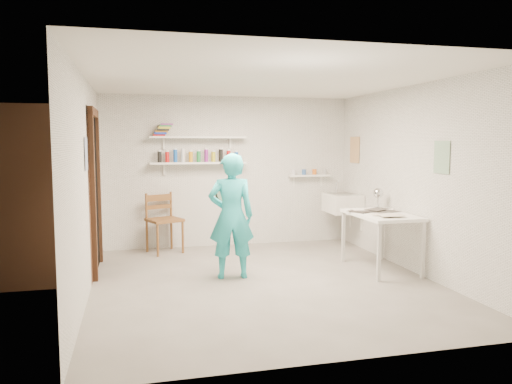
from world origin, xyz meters
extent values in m
cube|color=slate|center=(0.00, 0.00, -0.01)|extent=(4.00, 4.50, 0.02)
cube|color=silver|center=(0.00, 0.00, 2.41)|extent=(4.00, 4.50, 0.02)
cube|color=silver|center=(0.00, 2.26, 1.20)|extent=(4.00, 0.02, 2.40)
cube|color=silver|center=(0.00, -2.26, 1.20)|extent=(4.00, 0.02, 2.40)
cube|color=silver|center=(-2.01, 0.00, 1.20)|extent=(0.02, 4.50, 2.40)
cube|color=silver|center=(2.01, 0.00, 1.20)|extent=(0.02, 4.50, 2.40)
cube|color=black|center=(-1.99, 1.05, 1.00)|extent=(0.02, 0.90, 2.00)
cube|color=brown|center=(-2.70, 1.05, 1.05)|extent=(1.40, 1.50, 2.10)
cube|color=brown|center=(-1.97, 1.05, 2.05)|extent=(0.06, 1.05, 0.10)
cube|color=brown|center=(-1.97, 0.55, 1.00)|extent=(0.06, 0.10, 2.00)
cube|color=brown|center=(-1.97, 1.55, 1.00)|extent=(0.06, 0.10, 2.00)
cube|color=white|center=(-0.50, 2.13, 1.35)|extent=(1.50, 0.22, 0.03)
cube|color=white|center=(-0.50, 2.13, 1.75)|extent=(1.50, 0.22, 0.03)
cube|color=white|center=(1.35, 2.17, 1.12)|extent=(0.70, 0.14, 0.03)
cube|color=#334C7F|center=(-1.99, 0.05, 1.55)|extent=(0.01, 0.28, 0.36)
cube|color=#995933|center=(1.99, 1.80, 1.55)|extent=(0.01, 0.34, 0.42)
cube|color=#3F724C|center=(1.99, -0.55, 1.50)|extent=(0.01, 0.30, 0.38)
cube|color=white|center=(1.75, 1.70, 0.70)|extent=(0.48, 0.60, 0.30)
imported|color=#27BAC3|center=(-0.34, 0.30, 0.77)|extent=(0.60, 0.42, 1.54)
cylinder|color=#CBAF8A|center=(-0.36, 0.52, 1.03)|extent=(0.28, 0.06, 0.28)
cube|color=brown|center=(-1.05, 1.91, 0.50)|extent=(0.60, 0.59, 1.00)
cube|color=white|center=(1.64, 0.21, 0.37)|extent=(0.67, 1.12, 0.75)
sphere|color=silver|center=(1.83, 0.66, 0.97)|extent=(0.14, 0.14, 0.14)
cylinder|color=black|center=(-1.14, 2.13, 1.45)|extent=(0.06, 0.06, 0.17)
cylinder|color=red|center=(-1.01, 2.13, 1.45)|extent=(0.06, 0.06, 0.17)
cylinder|color=blue|center=(-0.88, 2.13, 1.45)|extent=(0.06, 0.06, 0.17)
cylinder|color=white|center=(-0.75, 2.13, 1.45)|extent=(0.06, 0.06, 0.17)
cylinder|color=orange|center=(-0.63, 2.13, 1.45)|extent=(0.06, 0.06, 0.17)
cylinder|color=#268C3F|center=(-0.50, 2.13, 1.45)|extent=(0.06, 0.06, 0.17)
cylinder|color=#8C268C|center=(-0.37, 2.13, 1.45)|extent=(0.06, 0.06, 0.17)
cylinder|color=gold|center=(-0.25, 2.13, 1.45)|extent=(0.06, 0.06, 0.17)
cylinder|color=black|center=(-0.12, 2.13, 1.45)|extent=(0.06, 0.06, 0.17)
cylinder|color=red|center=(0.01, 2.13, 1.45)|extent=(0.06, 0.06, 0.17)
cylinder|color=blue|center=(0.14, 2.13, 1.45)|extent=(0.06, 0.06, 0.17)
cube|color=red|center=(-1.10, 2.13, 1.78)|extent=(0.18, 0.14, 0.03)
cube|color=#1933A5|center=(-1.08, 2.13, 1.81)|extent=(0.18, 0.14, 0.03)
cube|color=orange|center=(-1.06, 2.13, 1.83)|extent=(0.18, 0.14, 0.03)
cube|color=black|center=(-1.04, 2.13, 1.86)|extent=(0.18, 0.14, 0.03)
cube|color=yellow|center=(-1.02, 2.13, 1.89)|extent=(0.18, 0.14, 0.03)
cube|color=#338C4C|center=(-1.00, 2.13, 1.92)|extent=(0.18, 0.14, 0.03)
cube|color=#8C3F8C|center=(-0.98, 2.13, 1.95)|extent=(0.18, 0.14, 0.03)
cylinder|color=silver|center=(1.14, 2.17, 1.18)|extent=(0.07, 0.07, 0.09)
cylinder|color=#335999|center=(1.28, 2.17, 1.18)|extent=(0.07, 0.07, 0.09)
cylinder|color=orange|center=(1.42, 2.17, 1.18)|extent=(0.07, 0.07, 0.09)
cylinder|color=#999999|center=(1.56, 2.17, 1.18)|extent=(0.07, 0.07, 0.09)
cube|color=silver|center=(1.64, 0.21, 0.75)|extent=(0.30, 0.22, 0.00)
cube|color=#4C4742|center=(1.64, 0.21, 0.75)|extent=(0.30, 0.22, 0.00)
cube|color=beige|center=(1.64, 0.21, 0.76)|extent=(0.30, 0.22, 0.00)
cube|color=#383330|center=(1.64, 0.21, 0.76)|extent=(0.30, 0.22, 0.00)
cube|color=silver|center=(1.64, 0.21, 0.77)|extent=(0.30, 0.22, 0.00)
cube|color=silver|center=(1.64, 0.21, 0.77)|extent=(0.30, 0.22, 0.00)
cube|color=#4C4742|center=(1.64, 0.21, 0.77)|extent=(0.30, 0.22, 0.00)
cube|color=beige|center=(1.64, 0.21, 0.78)|extent=(0.30, 0.22, 0.00)
camera|label=1|loc=(-1.50, -5.66, 1.68)|focal=35.00mm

